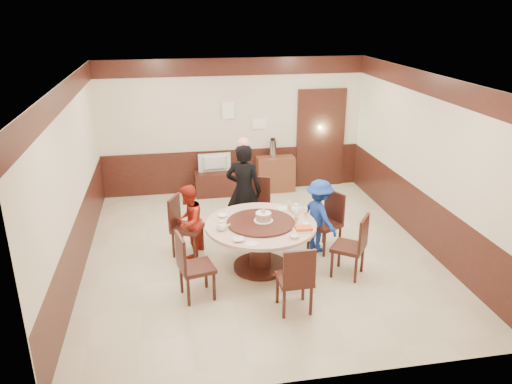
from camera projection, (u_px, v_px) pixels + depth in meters
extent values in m
plane|color=beige|center=(259.00, 252.00, 8.16)|extent=(6.00, 6.00, 0.00)
plane|color=silver|center=(259.00, 79.00, 7.17)|extent=(6.00, 6.00, 0.00)
cube|color=beige|center=(233.00, 127.00, 10.42)|extent=(5.50, 0.04, 2.80)
cube|color=beige|center=(315.00, 266.00, 4.90)|extent=(5.50, 0.04, 2.80)
cube|color=beige|center=(73.00, 182.00, 7.21)|extent=(0.04, 6.00, 2.80)
cube|color=beige|center=(425.00, 162.00, 8.12)|extent=(0.04, 6.00, 2.80)
cube|color=#351510|center=(259.00, 227.00, 8.00)|extent=(5.50, 6.00, 0.90)
cube|color=#351510|center=(259.00, 91.00, 7.23)|extent=(5.50, 6.00, 0.35)
cube|color=#351510|center=(320.00, 139.00, 10.82)|extent=(1.05, 0.08, 2.18)
cube|color=#91E198|center=(320.00, 139.00, 10.84)|extent=(0.88, 0.02, 2.05)
cylinder|color=#351510|center=(261.00, 266.00, 7.67)|extent=(0.83, 0.83, 0.06)
cylinder|color=#351510|center=(261.00, 247.00, 7.56)|extent=(0.33, 0.33, 0.65)
cylinder|color=#CBA393|center=(261.00, 225.00, 7.42)|extent=(1.66, 1.66, 0.05)
cylinder|color=#351510|center=(261.00, 222.00, 7.41)|extent=(1.01, 1.01, 0.03)
cube|color=#351510|center=(325.00, 224.00, 8.10)|extent=(0.60, 0.60, 0.06)
cube|color=#351510|center=(335.00, 206.00, 8.13)|extent=(0.24, 0.39, 0.50)
cube|color=#351510|center=(324.00, 238.00, 8.19)|extent=(0.36, 0.36, 0.42)
cube|color=#351510|center=(256.00, 208.00, 8.73)|extent=(0.58, 0.58, 0.06)
cube|color=#351510|center=(259.00, 190.00, 8.83)|extent=(0.40, 0.20, 0.50)
cube|color=#351510|center=(256.00, 221.00, 8.82)|extent=(0.36, 0.36, 0.42)
cube|color=#351510|center=(187.00, 228.00, 7.96)|extent=(0.58, 0.58, 0.06)
cube|color=#351510|center=(174.00, 211.00, 7.91)|extent=(0.21, 0.40, 0.50)
cube|color=#351510|center=(188.00, 242.00, 8.05)|extent=(0.36, 0.36, 0.42)
cube|color=#351510|center=(197.00, 268.00, 6.78)|extent=(0.53, 0.53, 0.06)
cube|color=#351510|center=(181.00, 253.00, 6.60)|extent=(0.13, 0.42, 0.50)
cube|color=#351510|center=(198.00, 283.00, 6.86)|extent=(0.36, 0.36, 0.42)
cube|color=#351510|center=(294.00, 279.00, 6.50)|extent=(0.45, 0.45, 0.06)
cube|color=#351510|center=(299.00, 269.00, 6.21)|extent=(0.42, 0.05, 0.50)
cube|color=#351510|center=(294.00, 295.00, 6.58)|extent=(0.36, 0.36, 0.42)
cube|color=#351510|center=(348.00, 247.00, 7.34)|extent=(0.62, 0.62, 0.06)
cube|color=#351510|center=(364.00, 234.00, 7.15)|extent=(0.28, 0.36, 0.50)
cube|color=#351510|center=(347.00, 262.00, 7.42)|extent=(0.36, 0.36, 0.42)
imported|color=black|center=(244.00, 191.00, 8.44)|extent=(0.72, 0.60, 1.68)
imported|color=#A52316|center=(189.00, 221.00, 7.86)|extent=(0.62, 0.70, 1.19)
imported|color=#18379C|center=(319.00, 216.00, 8.03)|extent=(0.71, 0.90, 1.21)
cylinder|color=white|center=(263.00, 220.00, 7.43)|extent=(0.29, 0.29, 0.01)
cylinder|color=tan|center=(263.00, 217.00, 7.41)|extent=(0.23, 0.23, 0.10)
cylinder|color=white|center=(263.00, 213.00, 7.38)|extent=(0.23, 0.23, 0.01)
sphere|color=#F07181|center=(263.00, 211.00, 7.37)|extent=(0.07, 0.07, 0.07)
ellipsoid|color=white|center=(222.00, 227.00, 7.17)|extent=(0.17, 0.15, 0.13)
ellipsoid|color=white|center=(296.00, 209.00, 7.77)|extent=(0.17, 0.15, 0.13)
imported|color=white|center=(223.00, 216.00, 7.64)|extent=(0.14, 0.14, 0.03)
imported|color=white|center=(294.00, 236.00, 6.95)|extent=(0.14, 0.14, 0.04)
imported|color=white|center=(239.00, 240.00, 6.86)|extent=(0.16, 0.16, 0.04)
imported|color=white|center=(306.00, 224.00, 7.35)|extent=(0.12, 0.12, 0.04)
cylinder|color=white|center=(252.00, 244.00, 6.77)|extent=(0.18, 0.18, 0.01)
cylinder|color=white|center=(283.00, 208.00, 7.95)|extent=(0.18, 0.18, 0.01)
cube|color=white|center=(304.00, 230.00, 7.17)|extent=(0.30, 0.20, 0.02)
cube|color=#E15019|center=(304.00, 228.00, 7.16)|extent=(0.24, 0.15, 0.04)
cylinder|color=silver|center=(297.00, 218.00, 7.42)|extent=(0.06, 0.06, 0.16)
cylinder|color=silver|center=(305.00, 213.00, 7.59)|extent=(0.06, 0.06, 0.16)
cylinder|color=silver|center=(289.00, 206.00, 7.82)|extent=(0.06, 0.06, 0.16)
cube|color=#351510|center=(216.00, 183.00, 10.53)|extent=(0.85, 0.45, 0.50)
imported|color=gray|center=(215.00, 163.00, 10.37)|extent=(0.68, 0.12, 0.39)
cube|color=brown|center=(275.00, 174.00, 10.73)|extent=(0.80, 0.40, 0.75)
cylinder|color=silver|center=(273.00, 149.00, 10.52)|extent=(0.15, 0.15, 0.38)
cube|color=white|center=(228.00, 111.00, 10.24)|extent=(0.25, 0.00, 0.35)
cube|color=white|center=(259.00, 124.00, 10.46)|extent=(0.30, 0.00, 0.22)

